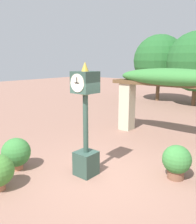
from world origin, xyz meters
TOP-DOWN VIEW (x-y plane):
  - ground_plane at (0.00, 0.00)m, footprint 60.00×60.00m
  - pedestal_clock at (-0.37, -0.13)m, footprint 0.54×0.59m
  - pergola at (0.00, 4.23)m, footprint 5.02×1.13m
  - potted_plant_near_left at (-2.10, -1.16)m, footprint 0.81×0.81m
  - potted_plant_far_left at (1.58, 1.22)m, footprint 0.75×0.75m

SIDE VIEW (x-z plane):
  - ground_plane at x=0.00m, z-range 0.00..0.00m
  - potted_plant_far_left at x=1.58m, z-range 0.04..0.94m
  - potted_plant_near_left at x=-2.10m, z-range 0.04..0.95m
  - pedestal_clock at x=-0.37m, z-range -0.09..2.91m
  - pergola at x=0.00m, z-range 0.68..3.44m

